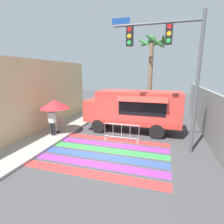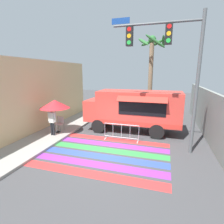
# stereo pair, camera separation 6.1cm
# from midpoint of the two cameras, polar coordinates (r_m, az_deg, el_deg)

# --- Properties ---
(ground_plane) EXTENTS (60.00, 60.00, 0.00)m
(ground_plane) POSITION_cam_midpoint_polar(r_m,az_deg,el_deg) (9.44, -1.86, -12.18)
(ground_plane) COLOR #424244
(sidewalk_left) EXTENTS (4.40, 16.00, 0.13)m
(sidewalk_left) POSITION_cam_midpoint_polar(r_m,az_deg,el_deg) (11.98, -26.25, -7.68)
(sidewalk_left) COLOR #99968E
(sidewalk_left) RESTS_ON ground_plane
(building_left_facade) EXTENTS (0.25, 16.00, 4.83)m
(building_left_facade) POSITION_cam_midpoint_polar(r_m,az_deg,el_deg) (11.56, -28.05, 3.47)
(building_left_facade) COLOR #DBBC84
(building_left_facade) RESTS_ON ground_plane
(concrete_wall_right) EXTENTS (0.20, 16.00, 2.90)m
(concrete_wall_right) POSITION_cam_midpoint_polar(r_m,az_deg,el_deg) (11.70, 29.31, -1.39)
(concrete_wall_right) COLOR gray
(concrete_wall_right) RESTS_ON ground_plane
(crosswalk_painted) EXTENTS (6.40, 4.36, 0.01)m
(crosswalk_painted) POSITION_cam_midpoint_polar(r_m,az_deg,el_deg) (9.06, -2.77, -13.28)
(crosswalk_painted) COLOR red
(crosswalk_painted) RESTS_ON ground_plane
(food_truck) EXTENTS (6.36, 2.54, 2.79)m
(food_truck) POSITION_cam_midpoint_polar(r_m,az_deg,el_deg) (11.84, 6.21, 1.33)
(food_truck) COLOR #D13D33
(food_truck) RESTS_ON ground_plane
(traffic_signal_pole) EXTENTS (4.24, 0.29, 6.65)m
(traffic_signal_pole) POSITION_cam_midpoint_polar(r_m,az_deg,el_deg) (9.04, 18.25, 17.01)
(traffic_signal_pole) COLOR #515456
(traffic_signal_pole) RESTS_ON ground_plane
(patio_umbrella) EXTENTS (1.89, 1.89, 2.17)m
(patio_umbrella) POSITION_cam_midpoint_polar(r_m,az_deg,el_deg) (11.68, -18.34, 2.44)
(patio_umbrella) COLOR black
(patio_umbrella) RESTS_ON sidewalk_left
(folding_chair) EXTENTS (0.48, 0.48, 0.93)m
(folding_chair) POSITION_cam_midpoint_polar(r_m,az_deg,el_deg) (12.36, -16.89, -3.24)
(folding_chair) COLOR #4C4C51
(folding_chair) RESTS_ON sidewalk_left
(vendor_person) EXTENTS (0.53, 0.23, 1.74)m
(vendor_person) POSITION_cam_midpoint_polar(r_m,az_deg,el_deg) (11.41, -19.19, -2.46)
(vendor_person) COLOR black
(vendor_person) RESTS_ON sidewalk_left
(barricade_front) EXTENTS (2.11, 0.44, 1.00)m
(barricade_front) POSITION_cam_midpoint_polar(r_m,az_deg,el_deg) (10.49, 2.93, -6.63)
(barricade_front) COLOR #B7BABF
(barricade_front) RESTS_ON ground_plane
(palm_tree) EXTENTS (2.30, 2.34, 6.82)m
(palm_tree) POSITION_cam_midpoint_polar(r_m,az_deg,el_deg) (14.95, 12.56, 14.94)
(palm_tree) COLOR #7A664C
(palm_tree) RESTS_ON ground_plane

